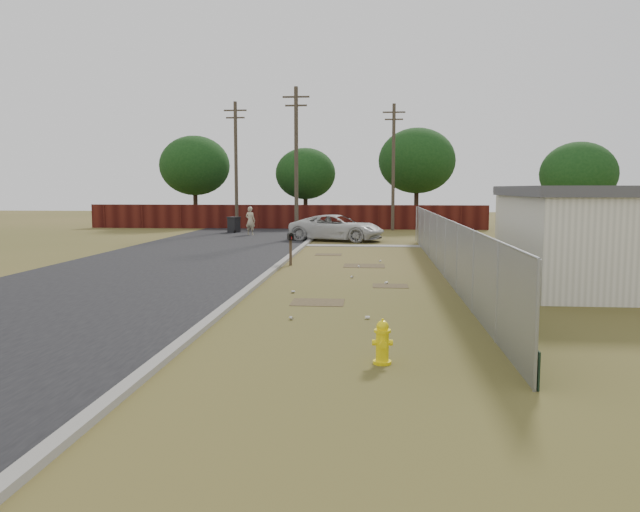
# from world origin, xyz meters

# --- Properties ---
(ground) EXTENTS (120.00, 120.00, 0.00)m
(ground) POSITION_xyz_m (0.00, 0.00, 0.00)
(ground) COLOR brown
(ground) RESTS_ON ground
(street) EXTENTS (15.10, 60.00, 0.12)m
(street) POSITION_xyz_m (-6.76, 8.05, 0.02)
(street) COLOR black
(street) RESTS_ON ground
(chainlink_fence) EXTENTS (0.10, 27.06, 2.02)m
(chainlink_fence) POSITION_xyz_m (3.12, 1.03, 0.80)
(chainlink_fence) COLOR gray
(chainlink_fence) RESTS_ON ground
(privacy_fence) EXTENTS (30.00, 0.12, 1.80)m
(privacy_fence) POSITION_xyz_m (-6.00, 25.00, 0.90)
(privacy_fence) COLOR #4B1610
(privacy_fence) RESTS_ON ground
(utility_poles) EXTENTS (12.60, 8.24, 9.00)m
(utility_poles) POSITION_xyz_m (-3.67, 20.67, 4.69)
(utility_poles) COLOR #493E30
(utility_poles) RESTS_ON ground
(houses) EXTENTS (9.30, 17.24, 3.10)m
(houses) POSITION_xyz_m (9.70, 3.13, 1.56)
(houses) COLOR white
(houses) RESTS_ON ground
(horizon_trees) EXTENTS (33.32, 31.94, 7.78)m
(horizon_trees) POSITION_xyz_m (0.84, 23.56, 4.63)
(horizon_trees) COLOR #312316
(horizon_trees) RESTS_ON ground
(fire_hydrant) EXTENTS (0.36, 0.36, 0.80)m
(fire_hydrant) POSITION_xyz_m (0.84, -10.71, 0.37)
(fire_hydrant) COLOR yellow
(fire_hydrant) RESTS_ON ground
(mailbox) EXTENTS (0.33, 0.57, 1.30)m
(mailbox) POSITION_xyz_m (-2.60, 2.93, 1.03)
(mailbox) COLOR brown
(mailbox) RESTS_ON ground
(pickup_truck) EXTENTS (5.93, 3.98, 1.51)m
(pickup_truck) POSITION_xyz_m (-1.46, 14.69, 0.76)
(pickup_truck) COLOR silver
(pickup_truck) RESTS_ON ground
(pedestrian) EXTENTS (0.78, 0.63, 1.85)m
(pedestrian) POSITION_xyz_m (-7.34, 18.56, 0.93)
(pedestrian) COLOR tan
(pedestrian) RESTS_ON ground
(trash_bin) EXTENTS (0.93, 1.00, 1.09)m
(trash_bin) POSITION_xyz_m (-8.91, 20.66, 0.56)
(trash_bin) COLOR black
(trash_bin) RESTS_ON ground
(scattered_litter) EXTENTS (2.85, 11.77, 0.07)m
(scattered_litter) POSITION_xyz_m (-0.04, -1.84, 0.04)
(scattered_litter) COLOR silver
(scattered_litter) RESTS_ON ground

